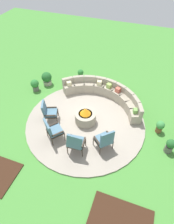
{
  "coord_description": "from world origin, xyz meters",
  "views": [
    {
      "loc": [
        1.93,
        -5.15,
        6.22
      ],
      "look_at": [
        0.0,
        0.2,
        0.45
      ],
      "focal_mm": 30.47,
      "sensor_mm": 36.0,
      "label": 1
    }
  ],
  "objects_px": {
    "potted_plant_0": "(35,85)",
    "potted_plant_1": "(47,78)",
    "fire_pit": "(85,117)",
    "potted_plant_3": "(160,126)",
    "potted_plant_5": "(170,146)",
    "lounge_chair_front_left": "(49,111)",
    "lounge_chair_back_right": "(105,139)",
    "lounge_chair_front_right": "(53,130)",
    "potted_plant_2": "(81,74)",
    "curved_stone_bench": "(105,94)",
    "lounge_chair_back_left": "(76,142)"
  },
  "relations": [
    {
      "from": "potted_plant_0",
      "to": "potted_plant_1",
      "type": "xyz_separation_m",
      "value": [
        0.32,
        0.67,
        0.02
      ]
    },
    {
      "from": "potted_plant_1",
      "to": "fire_pit",
      "type": "bearing_deg",
      "value": -33.56
    },
    {
      "from": "potted_plant_1",
      "to": "potted_plant_3",
      "type": "bearing_deg",
      "value": -12.83
    },
    {
      "from": "fire_pit",
      "to": "potted_plant_0",
      "type": "distance_m",
      "value": 3.4
    },
    {
      "from": "potted_plant_1",
      "to": "potted_plant_5",
      "type": "relative_size",
      "value": 1.1
    },
    {
      "from": "lounge_chair_front_left",
      "to": "potted_plant_1",
      "type": "relative_size",
      "value": 1.44
    },
    {
      "from": "lounge_chair_back_right",
      "to": "potted_plant_5",
      "type": "distance_m",
      "value": 2.44
    },
    {
      "from": "fire_pit",
      "to": "lounge_chair_front_right",
      "type": "height_order",
      "value": "lounge_chair_front_right"
    },
    {
      "from": "potted_plant_3",
      "to": "potted_plant_5",
      "type": "bearing_deg",
      "value": -64.02
    },
    {
      "from": "potted_plant_1",
      "to": "potted_plant_2",
      "type": "xyz_separation_m",
      "value": [
        1.47,
        1.09,
        -0.08
      ]
    },
    {
      "from": "potted_plant_2",
      "to": "potted_plant_5",
      "type": "distance_m",
      "value": 5.85
    },
    {
      "from": "potted_plant_2",
      "to": "potted_plant_5",
      "type": "xyz_separation_m",
      "value": [
        4.83,
        -3.3,
        0.05
      ]
    },
    {
      "from": "curved_stone_bench",
      "to": "potted_plant_2",
      "type": "relative_size",
      "value": 7.36
    },
    {
      "from": "potted_plant_2",
      "to": "potted_plant_1",
      "type": "bearing_deg",
      "value": -143.42
    },
    {
      "from": "fire_pit",
      "to": "potted_plant_3",
      "type": "relative_size",
      "value": 1.55
    },
    {
      "from": "lounge_chair_front_left",
      "to": "potted_plant_5",
      "type": "bearing_deg",
      "value": 69.73
    },
    {
      "from": "lounge_chair_back_right",
      "to": "potted_plant_0",
      "type": "distance_m",
      "value": 4.88
    },
    {
      "from": "fire_pit",
      "to": "potted_plant_1",
      "type": "distance_m",
      "value": 3.43
    },
    {
      "from": "potted_plant_2",
      "to": "lounge_chair_back_right",
      "type": "bearing_deg",
      "value": -58.04
    },
    {
      "from": "potted_plant_0",
      "to": "potted_plant_2",
      "type": "height_order",
      "value": "potted_plant_0"
    },
    {
      "from": "lounge_chair_front_left",
      "to": "lounge_chair_front_right",
      "type": "bearing_deg",
      "value": 14.56
    },
    {
      "from": "potted_plant_5",
      "to": "fire_pit",
      "type": "bearing_deg",
      "value": 174.85
    },
    {
      "from": "potted_plant_1",
      "to": "potted_plant_0",
      "type": "bearing_deg",
      "value": -115.58
    },
    {
      "from": "potted_plant_3",
      "to": "curved_stone_bench",
      "type": "bearing_deg",
      "value": 156.46
    },
    {
      "from": "curved_stone_bench",
      "to": "lounge_chair_back_right",
      "type": "height_order",
      "value": "lounge_chair_back_right"
    },
    {
      "from": "potted_plant_0",
      "to": "potted_plant_3",
      "type": "relative_size",
      "value": 1.09
    },
    {
      "from": "lounge_chair_back_left",
      "to": "lounge_chair_front_left",
      "type": "bearing_deg",
      "value": 141.12
    },
    {
      "from": "curved_stone_bench",
      "to": "lounge_chair_back_right",
      "type": "relative_size",
      "value": 3.9
    },
    {
      "from": "potted_plant_5",
      "to": "potted_plant_3",
      "type": "bearing_deg",
      "value": 115.98
    },
    {
      "from": "potted_plant_0",
      "to": "potted_plant_5",
      "type": "bearing_deg",
      "value": -13.07
    },
    {
      "from": "curved_stone_bench",
      "to": "potted_plant_1",
      "type": "distance_m",
      "value": 3.25
    },
    {
      "from": "potted_plant_2",
      "to": "curved_stone_bench",
      "type": "bearing_deg",
      "value": -36.0
    },
    {
      "from": "potted_plant_1",
      "to": "curved_stone_bench",
      "type": "bearing_deg",
      "value": -3.34
    },
    {
      "from": "lounge_chair_front_left",
      "to": "potted_plant_1",
      "type": "height_order",
      "value": "lounge_chair_front_left"
    },
    {
      "from": "lounge_chair_front_left",
      "to": "potted_plant_2",
      "type": "relative_size",
      "value": 1.84
    },
    {
      "from": "fire_pit",
      "to": "potted_plant_3",
      "type": "xyz_separation_m",
      "value": [
        3.03,
        0.56,
        -0.04
      ]
    },
    {
      "from": "curved_stone_bench",
      "to": "potted_plant_0",
      "type": "distance_m",
      "value": 3.59
    },
    {
      "from": "lounge_chair_front_left",
      "to": "potted_plant_5",
      "type": "distance_m",
      "value": 4.93
    },
    {
      "from": "potted_plant_5",
      "to": "lounge_chair_back_left",
      "type": "bearing_deg",
      "value": -159.36
    },
    {
      "from": "potted_plant_2",
      "to": "fire_pit",
      "type": "bearing_deg",
      "value": -65.21
    },
    {
      "from": "potted_plant_2",
      "to": "potted_plant_3",
      "type": "bearing_deg",
      "value": -28.91
    },
    {
      "from": "lounge_chair_front_right",
      "to": "potted_plant_3",
      "type": "xyz_separation_m",
      "value": [
        3.88,
        1.85,
        -0.3
      ]
    },
    {
      "from": "curved_stone_bench",
      "to": "lounge_chair_front_right",
      "type": "distance_m",
      "value": 3.25
    },
    {
      "from": "lounge_chair_front_right",
      "to": "lounge_chair_back_left",
      "type": "xyz_separation_m",
      "value": [
        1.04,
        -0.24,
        0.01
      ]
    },
    {
      "from": "lounge_chair_front_left",
      "to": "potted_plant_1",
      "type": "bearing_deg",
      "value": -171.46
    },
    {
      "from": "fire_pit",
      "to": "lounge_chair_back_left",
      "type": "height_order",
      "value": "lounge_chair_back_left"
    },
    {
      "from": "fire_pit",
      "to": "potted_plant_5",
      "type": "height_order",
      "value": "fire_pit"
    },
    {
      "from": "curved_stone_bench",
      "to": "lounge_chair_front_left",
      "type": "bearing_deg",
      "value": -130.71
    },
    {
      "from": "curved_stone_bench",
      "to": "lounge_chair_back_left",
      "type": "xyz_separation_m",
      "value": [
        -0.19,
        -3.24,
        0.24
      ]
    },
    {
      "from": "potted_plant_3",
      "to": "lounge_chair_front_left",
      "type": "bearing_deg",
      "value": -167.35
    }
  ]
}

